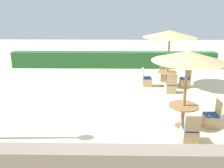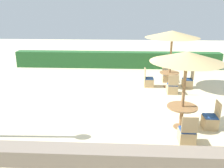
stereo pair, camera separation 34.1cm
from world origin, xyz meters
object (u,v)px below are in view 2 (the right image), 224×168
at_px(patio_chair_front_right_south, 187,135).
at_px(round_table_back_right, 169,76).
at_px(patio_chair_back_right_east, 188,82).
at_px(patio_chair_back_right_west, 148,81).
at_px(parasol_front_right, 187,57).
at_px(round_table_front_right, 182,111).
at_px(patio_chair_back_right_north, 167,77).
at_px(parasol_back_right, 172,34).
at_px(patio_chair_front_right_east, 210,121).
at_px(patio_chair_back_right_south, 172,88).

distance_m(patio_chair_front_right_south, round_table_back_right, 5.28).
relative_size(round_table_back_right, patio_chair_back_right_east, 1.00).
distance_m(patio_chair_back_right_east, patio_chair_back_right_west, 1.90).
distance_m(parasol_front_right, round_table_front_right, 1.80).
bearing_deg(patio_chair_back_right_north, parasol_back_right, 87.43).
bearing_deg(patio_chair_front_right_east, patio_chair_back_right_west, 21.11).
height_order(patio_chair_front_right_east, patio_chair_back_right_south, same).
xyz_separation_m(round_table_front_right, round_table_back_right, (0.29, 4.27, -0.01)).
bearing_deg(patio_chair_back_right_north, patio_chair_front_right_south, 86.60).
bearing_deg(patio_chair_front_right_east, parasol_front_right, 89.84).
bearing_deg(patio_chair_back_right_east, parasol_back_right, 87.99).
height_order(patio_chair_front_right_south, parasol_back_right, parasol_back_right).
distance_m(patio_chair_front_right_south, patio_chair_back_right_east, 5.37).
relative_size(patio_chair_front_right_east, patio_chair_back_right_south, 1.00).
xyz_separation_m(round_table_front_right, patio_chair_back_right_south, (0.29, 3.32, -0.32)).
relative_size(parasol_front_right, patio_chair_back_right_north, 2.75).
bearing_deg(parasol_back_right, parasol_front_right, -93.87).
bearing_deg(patio_chair_front_right_east, patio_chair_back_right_south, 11.31).
distance_m(parasol_front_right, patio_chair_front_right_east, 2.32).
relative_size(round_table_front_right, patio_chair_back_right_west, 1.06).
relative_size(parasol_front_right, patio_chair_back_right_east, 2.75).
xyz_separation_m(patio_chair_front_right_east, patio_chair_back_right_north, (-0.62, 5.19, 0.00)).
height_order(parasol_back_right, patio_chair_back_right_south, parasol_back_right).
relative_size(round_table_front_right, patio_chair_back_right_east, 1.06).
bearing_deg(round_table_front_right, patio_chair_back_right_east, 74.21).
height_order(parasol_front_right, round_table_front_right, parasol_front_right).
bearing_deg(patio_chair_back_right_south, round_table_back_right, 90.03).
height_order(parasol_front_right, patio_chair_back_right_east, parasol_front_right).
bearing_deg(parasol_back_right, patio_chair_back_right_north, 87.43).
xyz_separation_m(round_table_front_right, patio_chair_back_right_north, (0.33, 5.19, -0.32)).
relative_size(patio_chair_front_right_east, round_table_back_right, 1.00).
xyz_separation_m(round_table_back_right, patio_chair_back_right_south, (0.00, -0.94, -0.30)).
bearing_deg(patio_chair_back_right_south, patio_chair_back_right_west, 135.60).
bearing_deg(parasol_back_right, round_table_back_right, -135.00).
bearing_deg(patio_chair_back_right_south, patio_chair_back_right_east, 45.06).
bearing_deg(round_table_front_right, parasol_back_right, 86.13).
xyz_separation_m(patio_chair_front_right_east, round_table_back_right, (-0.67, 4.27, 0.30)).
distance_m(round_table_front_right, patio_chair_back_right_north, 5.21).
height_order(parasol_back_right, patio_chair_back_right_east, parasol_back_right).
bearing_deg(parasol_front_right, patio_chair_back_right_east, 74.21).
xyz_separation_m(patio_chair_back_right_north, patio_chair_back_right_west, (-1.04, -0.89, 0.00)).
height_order(round_table_back_right, patio_chair_back_right_north, patio_chair_back_right_north).
distance_m(round_table_front_right, patio_chair_back_right_south, 3.35).
xyz_separation_m(round_table_front_right, parasol_back_right, (0.29, 4.27, 2.00)).
xyz_separation_m(patio_chair_back_right_south, patio_chair_back_right_east, (0.91, 0.91, 0.00)).
relative_size(patio_chair_back_right_south, patio_chair_back_right_north, 1.00).
distance_m(parasol_front_right, parasol_back_right, 4.28).
xyz_separation_m(parasol_front_right, patio_chair_front_right_south, (-0.04, -1.00, -2.11)).
bearing_deg(parasol_front_right, patio_chair_back_right_south, 85.03).
bearing_deg(patio_chair_back_right_east, patio_chair_back_right_south, 135.06).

